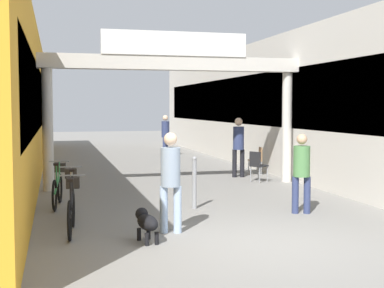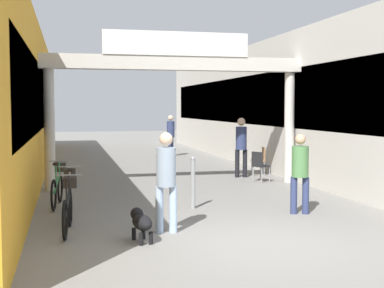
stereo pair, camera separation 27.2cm
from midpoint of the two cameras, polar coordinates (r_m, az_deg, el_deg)
The scene contains 14 objects.
ground_plane at distance 8.73m, azimuth 6.52°, elevation -10.55°, with size 80.00×80.00×0.00m, color gray.
storefront_right at distance 20.56m, azimuth 8.90°, elevation 4.03°, with size 3.00×26.00×4.43m.
arcade_sign_gateway at distance 14.65m, azimuth -2.46°, elevation 7.11°, with size 7.40×0.47×4.20m.
pedestrian_with_dog at distance 9.25m, azimuth -3.15°, elevation -3.36°, with size 0.41×0.41×1.75m.
pedestrian_companion at distance 11.12m, azimuth 10.92°, elevation -2.56°, with size 0.42×0.42×1.64m.
pedestrian_carrying_crate at distance 16.61m, azimuth 4.51°, elevation 0.12°, with size 0.40×0.40×1.85m.
pedestrian_elderly_walking at distance 23.52m, azimuth -3.18°, elevation 1.22°, with size 0.48×0.48×1.82m.
dog_on_leash at distance 8.79m, azimuth -5.78°, elevation -8.27°, with size 0.38×0.73×0.52m.
bicycle_black_nearest at distance 9.63m, azimuth -13.52°, elevation -6.60°, with size 0.46×1.69×0.98m.
bicycle_silver_second at distance 11.01m, azimuth -13.40°, elevation -5.27°, with size 0.46×1.69×0.98m.
bicycle_green_third at distance 12.19m, azimuth -14.74°, elevation -4.40°, with size 0.46×1.68×0.98m.
bollard_post_metal at distance 11.50m, azimuth -0.43°, elevation -4.09°, with size 0.10×0.10×1.13m.
cafe_chair_black_nearer at distance 15.62m, azimuth 6.48°, elevation -2.09°, with size 0.54×0.54×0.89m.
cafe_chair_wood_farther at distance 17.25m, azimuth 6.54°, elevation -1.51°, with size 0.46×0.46×0.89m.
Camera 1 is at (-3.16, -7.86, 2.19)m, focal length 50.00 mm.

